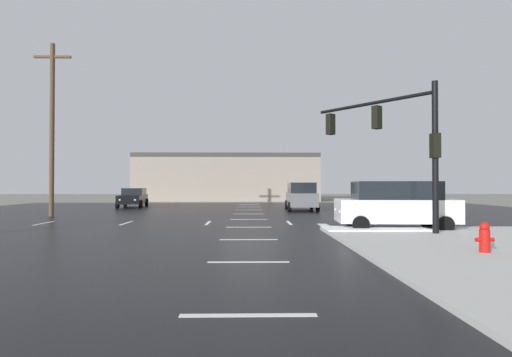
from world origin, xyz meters
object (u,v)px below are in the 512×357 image
at_px(fire_hydrant, 485,237).
at_px(suv_white, 395,204).
at_px(traffic_signal_mast, 396,134).
at_px(sedan_black, 133,197).
at_px(suv_grey, 301,196).
at_px(utility_pole_far, 52,126).

relative_size(fire_hydrant, suv_white, 0.16).
xyz_separation_m(traffic_signal_mast, sedan_black, (-15.55, 18.09, -3.06)).
xyz_separation_m(suv_white, suv_grey, (-2.25, 12.90, 0.00)).
distance_m(fire_hydrant, suv_white, 6.26).
height_order(suv_white, suv_grey, same).
distance_m(traffic_signal_mast, sedan_black, 24.04).
bearing_deg(utility_pole_far, suv_white, -22.61).
bearing_deg(traffic_signal_mast, suv_white, -55.22).
xyz_separation_m(traffic_signal_mast, utility_pole_far, (-17.59, 8.33, 1.48)).
height_order(fire_hydrant, suv_grey, suv_grey).
distance_m(suv_white, utility_pole_far, 19.82).
xyz_separation_m(sedan_black, utility_pole_far, (-2.05, -9.75, 4.54)).
bearing_deg(fire_hydrant, suv_grey, 96.93).
xyz_separation_m(fire_hydrant, sedan_black, (-15.89, 23.43, 0.32)).
bearing_deg(fire_hydrant, sedan_black, 124.14).
distance_m(sedan_black, utility_pole_far, 10.95).
bearing_deg(sedan_black, traffic_signal_mast, 34.84).
height_order(fire_hydrant, suv_white, suv_white).
bearing_deg(traffic_signal_mast, sedan_black, 2.31).
xyz_separation_m(sedan_black, suv_grey, (13.56, -4.30, 0.24)).
xyz_separation_m(sedan_black, suv_white, (15.82, -17.19, 0.24)).
bearing_deg(traffic_signal_mast, utility_pole_far, 26.28).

